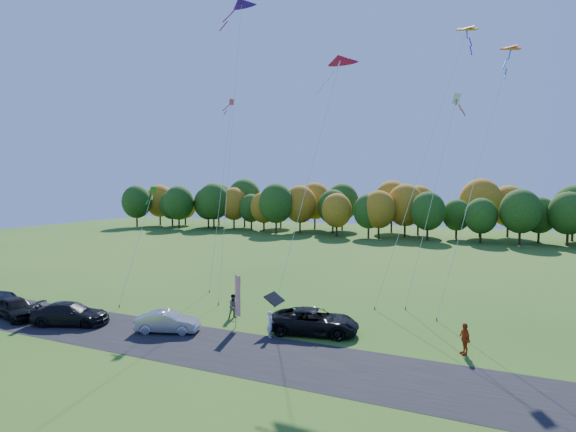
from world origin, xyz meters
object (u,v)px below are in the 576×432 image
at_px(black_suv, 314,321).
at_px(person_east, 465,339).
at_px(silver_sedan, 168,322).
at_px(feather_flag, 237,295).

distance_m(black_suv, person_east, 8.87).
bearing_deg(silver_sedan, black_suv, -86.87).
distance_m(black_suv, feather_flag, 5.29).
xyz_separation_m(black_suv, person_east, (8.87, 0.03, 0.10)).
relative_size(black_suv, feather_flag, 1.57).
relative_size(black_suv, person_east, 3.18).
xyz_separation_m(black_suv, silver_sedan, (-8.66, -3.58, -0.11)).
xyz_separation_m(black_suv, feather_flag, (-4.99, -1.05, 1.39)).
relative_size(person_east, feather_flag, 0.49).
height_order(black_suv, person_east, person_east).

